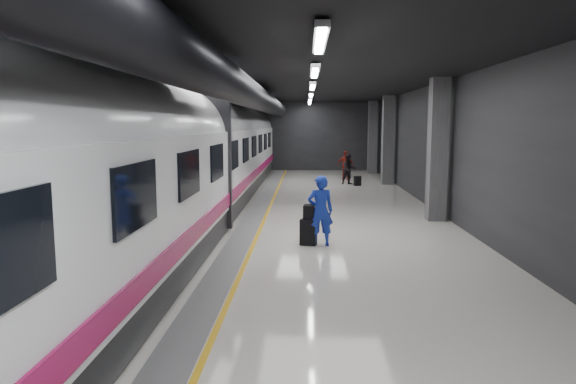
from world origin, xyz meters
TOP-DOWN VIEW (x-y plane):
  - ground at (0.00, 0.00)m, footprint 40.00×40.00m
  - platform_hall at (-0.29, 0.96)m, footprint 10.02×40.02m
  - train at (-3.25, -0.00)m, footprint 3.05×38.00m
  - traveler_main at (0.75, -1.64)m, footprint 0.69×0.49m
  - suitcase_main at (0.46, -1.59)m, footprint 0.46×0.35m
  - shoulder_bag at (0.46, -1.61)m, footprint 0.29×0.20m
  - traveler_far_a at (2.59, 11.76)m, footprint 0.91×0.81m
  - traveler_far_b at (2.57, 14.09)m, footprint 0.98×0.49m
  - suitcase_far at (2.98, 11.26)m, footprint 0.38×0.31m

SIDE VIEW (x-z plane):
  - ground at x=0.00m, z-range 0.00..0.00m
  - suitcase_far at x=2.98m, z-range 0.00..0.48m
  - suitcase_main at x=0.46m, z-range 0.00..0.66m
  - traveler_far_a at x=2.59m, z-range 0.00..1.57m
  - traveler_far_b at x=2.57m, z-range 0.00..1.61m
  - shoulder_bag at x=0.46m, z-range 0.66..1.02m
  - traveler_main at x=0.75m, z-range 0.00..1.79m
  - train at x=-3.25m, z-range 0.04..4.09m
  - platform_hall at x=-0.29m, z-range 1.28..5.79m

